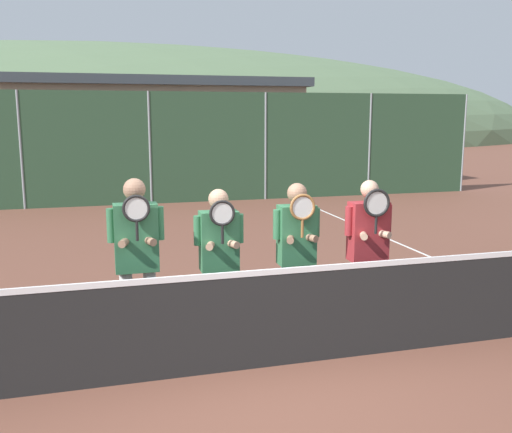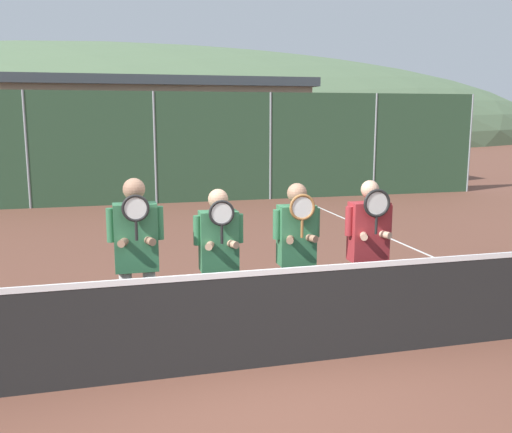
{
  "view_description": "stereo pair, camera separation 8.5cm",
  "coord_description": "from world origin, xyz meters",
  "px_view_note": "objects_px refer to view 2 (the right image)",
  "views": [
    {
      "loc": [
        -1.38,
        -5.05,
        2.46
      ],
      "look_at": [
        0.27,
        0.9,
        1.34
      ],
      "focal_mm": 40.0,
      "sensor_mm": 36.0,
      "label": 1
    },
    {
      "loc": [
        -1.3,
        -5.07,
        2.46
      ],
      "look_at": [
        0.27,
        0.9,
        1.34
      ],
      "focal_mm": 40.0,
      "sensor_mm": 36.0,
      "label": 2
    }
  ],
  "objects_px": {
    "car_left_of_center": "(133,163)",
    "player_center_left": "(219,253)",
    "player_center_right": "(296,247)",
    "car_right_of_center": "(400,155)",
    "car_center": "(272,158)",
    "player_rightmost": "(368,244)",
    "player_leftmost": "(136,251)"
  },
  "relations": [
    {
      "from": "player_center_left",
      "to": "car_left_of_center",
      "type": "relative_size",
      "value": 0.4
    },
    {
      "from": "car_left_of_center",
      "to": "player_rightmost",
      "type": "bearing_deg",
      "value": -81.72
    },
    {
      "from": "player_center_right",
      "to": "player_rightmost",
      "type": "bearing_deg",
      "value": -5.7
    },
    {
      "from": "player_leftmost",
      "to": "car_right_of_center",
      "type": "bearing_deg",
      "value": 52.59
    },
    {
      "from": "player_leftmost",
      "to": "car_right_of_center",
      "type": "distance_m",
      "value": 17.12
    },
    {
      "from": "car_right_of_center",
      "to": "player_center_left",
      "type": "bearing_deg",
      "value": -125.14
    },
    {
      "from": "player_center_left",
      "to": "car_right_of_center",
      "type": "height_order",
      "value": "car_right_of_center"
    },
    {
      "from": "car_left_of_center",
      "to": "car_right_of_center",
      "type": "relative_size",
      "value": 0.95
    },
    {
      "from": "car_left_of_center",
      "to": "car_center",
      "type": "bearing_deg",
      "value": 3.59
    },
    {
      "from": "car_left_of_center",
      "to": "car_right_of_center",
      "type": "distance_m",
      "value": 9.83
    },
    {
      "from": "player_center_right",
      "to": "player_rightmost",
      "type": "xyz_separation_m",
      "value": [
        0.82,
        -0.08,
        0.01
      ]
    },
    {
      "from": "car_left_of_center",
      "to": "player_center_left",
      "type": "bearing_deg",
      "value": -88.76
    },
    {
      "from": "player_center_left",
      "to": "player_center_right",
      "type": "relative_size",
      "value": 0.98
    },
    {
      "from": "player_rightmost",
      "to": "car_right_of_center",
      "type": "relative_size",
      "value": 0.39
    },
    {
      "from": "player_rightmost",
      "to": "car_right_of_center",
      "type": "xyz_separation_m",
      "value": [
        7.86,
        13.68,
        -0.08
      ]
    },
    {
      "from": "player_center_left",
      "to": "player_rightmost",
      "type": "bearing_deg",
      "value": -4.41
    },
    {
      "from": "player_center_left",
      "to": "car_center",
      "type": "bearing_deg",
      "value": 71.55
    },
    {
      "from": "car_right_of_center",
      "to": "car_center",
      "type": "bearing_deg",
      "value": 178.52
    },
    {
      "from": "car_center",
      "to": "player_rightmost",
      "type": "bearing_deg",
      "value": -101.82
    },
    {
      "from": "player_rightmost",
      "to": "car_center",
      "type": "xyz_separation_m",
      "value": [
        2.89,
        13.81,
        -0.09
      ]
    },
    {
      "from": "player_center_right",
      "to": "car_right_of_center",
      "type": "relative_size",
      "value": 0.39
    },
    {
      "from": "player_center_right",
      "to": "player_rightmost",
      "type": "height_order",
      "value": "player_rightmost"
    },
    {
      "from": "car_left_of_center",
      "to": "car_center",
      "type": "relative_size",
      "value": 1.05
    },
    {
      "from": "player_leftmost",
      "to": "car_center",
      "type": "bearing_deg",
      "value": 68.42
    },
    {
      "from": "car_left_of_center",
      "to": "player_center_right",
      "type": "bearing_deg",
      "value": -85.12
    },
    {
      "from": "player_center_right",
      "to": "player_center_left",
      "type": "bearing_deg",
      "value": 176.82
    },
    {
      "from": "player_center_left",
      "to": "player_rightmost",
      "type": "distance_m",
      "value": 1.68
    },
    {
      "from": "player_center_right",
      "to": "car_center",
      "type": "height_order",
      "value": "car_center"
    },
    {
      "from": "player_leftmost",
      "to": "car_left_of_center",
      "type": "relative_size",
      "value": 0.43
    },
    {
      "from": "player_leftmost",
      "to": "player_center_right",
      "type": "relative_size",
      "value": 1.06
    },
    {
      "from": "player_leftmost",
      "to": "car_left_of_center",
      "type": "xyz_separation_m",
      "value": [
        0.57,
        13.42,
        -0.22
      ]
    },
    {
      "from": "car_center",
      "to": "player_center_right",
      "type": "bearing_deg",
      "value": -105.12
    }
  ]
}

